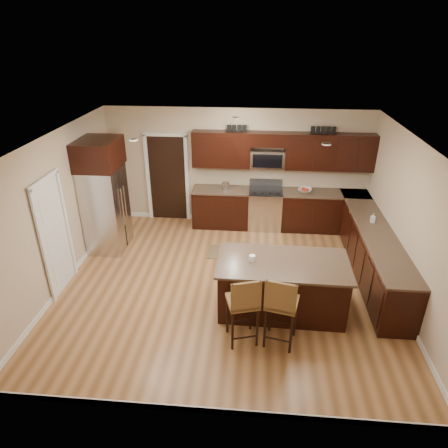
# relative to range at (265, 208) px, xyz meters

# --- Properties ---
(floor) EXTENTS (6.00, 6.00, 0.00)m
(floor) POSITION_rel_range_xyz_m (-0.68, -2.45, -0.47)
(floor) COLOR #A06D3F
(floor) RESTS_ON ground
(ceiling) EXTENTS (6.00, 6.00, 0.00)m
(ceiling) POSITION_rel_range_xyz_m (-0.68, -2.45, 2.23)
(ceiling) COLOR silver
(ceiling) RESTS_ON wall_back
(wall_back) EXTENTS (6.00, 0.00, 6.00)m
(wall_back) POSITION_rel_range_xyz_m (-0.68, 0.30, 0.88)
(wall_back) COLOR #C1AB8B
(wall_back) RESTS_ON floor
(wall_left) EXTENTS (0.00, 5.50, 5.50)m
(wall_left) POSITION_rel_range_xyz_m (-3.68, -2.45, 0.88)
(wall_left) COLOR #C1AB8B
(wall_left) RESTS_ON floor
(wall_right) EXTENTS (0.00, 5.50, 5.50)m
(wall_right) POSITION_rel_range_xyz_m (2.32, -2.45, 0.88)
(wall_right) COLOR #C1AB8B
(wall_right) RESTS_ON floor
(base_cabinets) EXTENTS (4.02, 3.96, 0.92)m
(base_cabinets) POSITION_rel_range_xyz_m (1.22, -1.01, -0.01)
(base_cabinets) COLOR black
(base_cabinets) RESTS_ON floor
(upper_cabinets) EXTENTS (4.00, 0.33, 0.80)m
(upper_cabinets) POSITION_rel_range_xyz_m (0.36, 0.13, 1.37)
(upper_cabinets) COLOR black
(upper_cabinets) RESTS_ON wall_back
(range) EXTENTS (0.76, 0.64, 1.11)m
(range) POSITION_rel_range_xyz_m (0.00, 0.00, 0.00)
(range) COLOR silver
(range) RESTS_ON floor
(microwave) EXTENTS (0.76, 0.31, 0.40)m
(microwave) POSITION_rel_range_xyz_m (0.00, 0.15, 1.15)
(microwave) COLOR silver
(microwave) RESTS_ON upper_cabinets
(doorway) EXTENTS (0.85, 0.03, 2.06)m
(doorway) POSITION_rel_range_xyz_m (-2.33, 0.28, 0.56)
(doorway) COLOR black
(doorway) RESTS_ON floor
(pantry_door) EXTENTS (0.03, 0.80, 2.04)m
(pantry_door) POSITION_rel_range_xyz_m (-3.66, -2.75, 0.55)
(pantry_door) COLOR white
(pantry_door) RESTS_ON floor
(letter_decor) EXTENTS (2.20, 0.03, 0.15)m
(letter_decor) POSITION_rel_range_xyz_m (0.22, 0.13, 1.82)
(letter_decor) COLOR black
(letter_decor) RESTS_ON upper_cabinets
(island) EXTENTS (2.12, 1.14, 0.92)m
(island) POSITION_rel_range_xyz_m (0.26, -3.06, -0.04)
(island) COLOR black
(island) RESTS_ON floor
(stool_left) EXTENTS (0.54, 0.54, 1.17)m
(stool_left) POSITION_rel_range_xyz_m (-0.33, -3.91, 0.25)
(stool_left) COLOR brown
(stool_left) RESTS_ON floor
(stool_mid) EXTENTS (0.53, 0.53, 1.19)m
(stool_mid) POSITION_rel_range_xyz_m (0.20, -3.91, 0.27)
(stool_mid) COLOR brown
(stool_mid) RESTS_ON floor
(refrigerator) EXTENTS (0.79, 0.96, 2.35)m
(refrigerator) POSITION_rel_range_xyz_m (-3.30, -1.25, 0.73)
(refrigerator) COLOR silver
(refrigerator) RESTS_ON floor
(floor_mat) EXTENTS (0.87, 0.59, 0.01)m
(floor_mat) POSITION_rel_range_xyz_m (-0.74, -1.29, -0.47)
(floor_mat) COLOR brown
(floor_mat) RESTS_ON floor
(fruit_bowl) EXTENTS (0.37, 0.37, 0.07)m
(fruit_bowl) POSITION_rel_range_xyz_m (0.87, -0.00, 0.49)
(fruit_bowl) COLOR silver
(fruit_bowl) RESTS_ON base_cabinets
(soap_bottle) EXTENTS (0.09, 0.10, 0.18)m
(soap_bottle) POSITION_rel_range_xyz_m (2.02, -1.46, 0.54)
(soap_bottle) COLOR #B2B2B2
(soap_bottle) RESTS_ON base_cabinets
(canister_tall) EXTENTS (0.12, 0.12, 0.18)m
(canister_tall) POSITION_rel_range_xyz_m (-0.94, -0.00, 0.54)
(canister_tall) COLOR silver
(canister_tall) RESTS_ON base_cabinets
(canister_short) EXTENTS (0.11, 0.11, 0.17)m
(canister_short) POSITION_rel_range_xyz_m (-0.89, -0.00, 0.54)
(canister_short) COLOR silver
(canister_short) RESTS_ON base_cabinets
(island_jar) EXTENTS (0.10, 0.10, 0.10)m
(island_jar) POSITION_rel_range_xyz_m (-0.24, -3.06, 0.50)
(island_jar) COLOR white
(island_jar) RESTS_ON island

